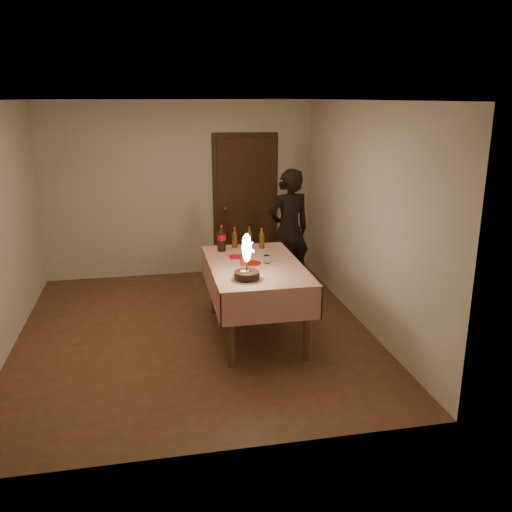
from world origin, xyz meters
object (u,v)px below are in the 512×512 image
Objects in this scene: birthday_cake at (247,268)px; photographer at (289,230)px; red_plate at (251,263)px; clear_cup at (267,259)px; cola_bottle at (222,239)px; red_cup at (244,261)px; dining_table at (255,273)px; amber_bottle_right at (262,239)px; amber_bottle_left at (235,238)px; amber_bottle_mid at (249,237)px.

photographer is at bearing 63.82° from birthday_cake.
red_plate is 0.13× the size of photographer.
cola_bottle is (-0.43, 0.60, 0.11)m from clear_cup.
dining_table is at bearing 14.24° from red_cup.
amber_bottle_right reaches higher than red_cup.
photographer is at bearing 38.21° from amber_bottle_left.
red_cup is 0.39× the size of amber_bottle_right.
amber_bottle_left and amber_bottle_right have the same top height.
red_plate is 0.86× the size of amber_bottle_right.
red_plate is 0.86× the size of amber_bottle_left.
red_plate is 0.18m from clear_cup.
photographer is (1.05, 0.80, -0.14)m from cola_bottle.
clear_cup is 0.05× the size of photographer.
red_cup is 0.66m from cola_bottle.
cola_bottle is 1.25× the size of amber_bottle_mid.
red_cup is 0.06× the size of photographer.
red_plate is at bearing -66.22° from cola_bottle.
dining_table is 5.42× the size of cola_bottle.
red_cup is at bearing -75.50° from cola_bottle.
amber_bottle_mid is 0.15× the size of photographer.
red_plate is at bearing -112.22° from amber_bottle_right.
birthday_cake reaches higher than amber_bottle_left.
amber_bottle_right is (0.39, 1.13, -0.01)m from birthday_cake.
birthday_cake reaches higher than amber_bottle_right.
amber_bottle_left is 1.11m from photographer.
amber_bottle_mid is (-0.13, 0.11, 0.00)m from amber_bottle_right.
amber_bottle_right is at bearing -16.56° from amber_bottle_left.
amber_bottle_mid is (0.20, 0.76, 0.07)m from red_cup.
dining_table is 19.11× the size of clear_cup.
red_plate is 0.71m from amber_bottle_left.
dining_table is 0.69m from amber_bottle_right.
red_plate is at bearing -98.88° from amber_bottle_mid.
birthday_cake is 0.28× the size of photographer.
red_plate is 0.12m from red_cup.
photographer reaches higher than amber_bottle_mid.
birthday_cake reaches higher than clear_cup.
birthday_cake is 1.88× the size of amber_bottle_left.
amber_bottle_mid is (0.07, 0.73, 0.23)m from dining_table.
amber_bottle_mid is (0.19, 0.01, 0.00)m from amber_bottle_left.
birthday_cake reaches higher than amber_bottle_mid.
red_plate is at bearing -83.88° from amber_bottle_left.
amber_bottle_right is at bearing 67.78° from red_plate.
birthday_cake is 0.56m from red_plate.
photographer is at bearing 66.10° from clear_cup.
amber_bottle_left is 1.00× the size of amber_bottle_mid.
clear_cup is at bearing -6.84° from red_plate.
birthday_cake reaches higher than cola_bottle.
birthday_cake is 1.23m from amber_bottle_left.
photographer reaches higher than amber_bottle_left.
red_plate is 0.65m from cola_bottle.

